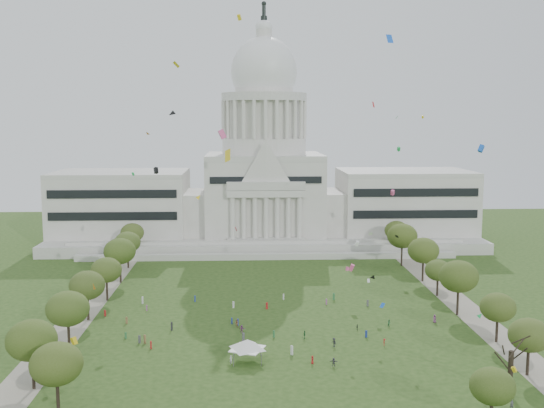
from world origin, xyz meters
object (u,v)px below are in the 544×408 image
Objects in this scene: person_0 at (435,319)px; big_bare_tree at (512,347)px; capitol at (264,185)px; person_1 at (512,405)px; event_tent at (247,344)px.

big_bare_tree is at bearing -57.97° from person_0.
big_bare_tree is 6.74× the size of person_0.
person_1 is at bearing -76.19° from capitol.
capitol is 110.31m from person_0.
person_1 is at bearing -28.09° from event_tent.
person_0 is at bearing 91.53° from person_1.
event_tent reaches higher than person_1.
big_bare_tree is 48.93m from event_tent.
capitol is 84.27× the size of person_0.
event_tent is 49.30m from person_1.
person_1 is (36.13, -147.00, -21.44)m from capitol.
big_bare_tree is at bearing 73.37° from person_1.
person_0 reaches higher than person_1.
big_bare_tree is 7.47× the size of person_1.
event_tent is at bearing 158.58° from big_bare_tree.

